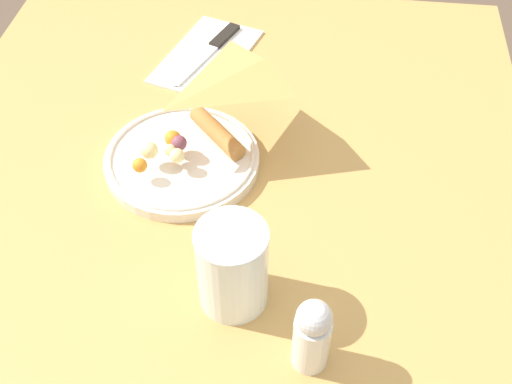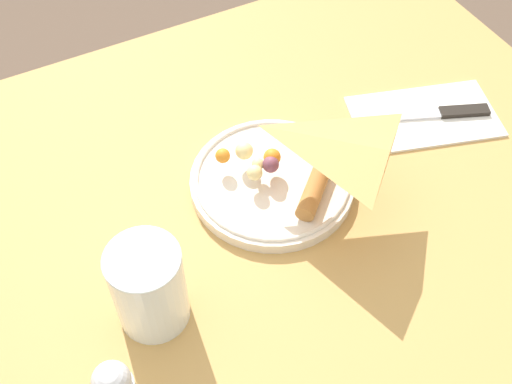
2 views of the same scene
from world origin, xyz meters
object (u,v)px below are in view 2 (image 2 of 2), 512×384
napkin_folded (424,117)px  butter_knife (431,114)px  milk_glass (149,289)px  dining_table (238,284)px  plate_pizza (270,177)px

napkin_folded → butter_knife: 0.01m
milk_glass → napkin_folded: size_ratio=0.49×
dining_table → milk_glass: (0.12, 0.04, 0.15)m
dining_table → napkin_folded: bearing=-168.4°
milk_glass → napkin_folded: (-0.46, -0.11, -0.05)m
milk_glass → napkin_folded: 0.47m
plate_pizza → milk_glass: milk_glass is taller
dining_table → butter_knife: 0.37m
dining_table → plate_pizza: 0.15m
napkin_folded → plate_pizza: bearing=1.9°
butter_knife → milk_glass: bearing=35.3°
napkin_folded → butter_knife: bearing=157.9°
milk_glass → butter_knife: bearing=-166.8°
butter_knife → dining_table: bearing=32.9°
milk_glass → napkin_folded: milk_glass is taller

